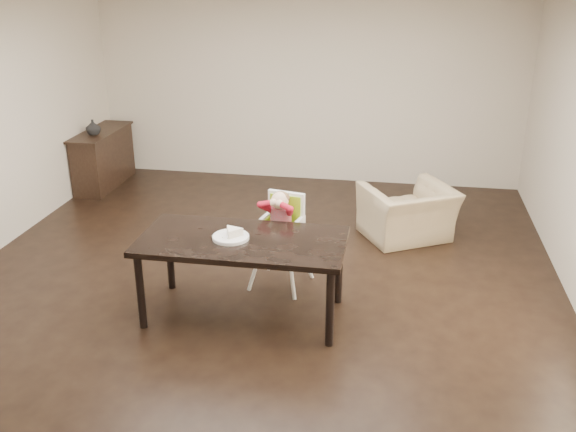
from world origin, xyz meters
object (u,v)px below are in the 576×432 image
high_chair (282,219)px  sideboard (103,158)px  dining_table (242,247)px  armchair (408,204)px

high_chair → sideboard: 3.94m
high_chair → sideboard: high_chair is taller
dining_table → armchair: bearing=54.1°
dining_table → high_chair: high_chair is taller
high_chair → armchair: high_chair is taller
sideboard → dining_table: bearing=-48.5°
armchair → sideboard: size_ratio=0.75×
dining_table → high_chair: bearing=70.5°
high_chair → sideboard: bearing=152.6°
high_chair → sideboard: size_ratio=0.78×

